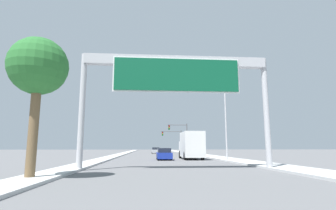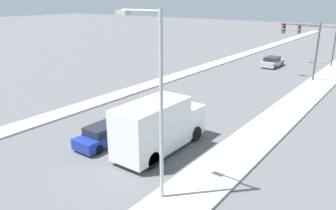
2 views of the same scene
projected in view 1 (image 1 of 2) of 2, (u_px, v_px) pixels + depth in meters
name	position (u px, v px, depth m)	size (l,w,h in m)	color
sidewalk_right	(190.00, 153.00, 59.52)	(3.00, 120.00, 0.15)	#BCBCBC
median_strip_left	(124.00, 153.00, 58.36)	(2.00, 120.00, 0.15)	#BCBCBC
sign_gantry	(177.00, 76.00, 18.45)	(13.30, 0.73, 7.94)	#B2B2B7
car_mid_center	(156.00, 150.00, 62.43)	(1.89, 4.60, 1.40)	#A5A8AD
car_near_left	(164.00, 154.00, 31.28)	(1.71, 4.29, 1.39)	navy
truck_box_primary	(191.00, 146.00, 33.00)	(2.36, 7.06, 3.36)	white
traffic_light_near_intersection	(181.00, 133.00, 58.06)	(4.42, 0.32, 6.65)	#4C4C4F
traffic_light_mid_block	(174.00, 137.00, 67.79)	(5.39, 0.32, 5.75)	#4C4C4F
palm_tree_foreground	(38.00, 68.00, 13.00)	(2.87, 2.87, 6.95)	brown
street_lamp_right	(223.00, 114.00, 29.79)	(2.51, 0.28, 8.91)	#B2B2B7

